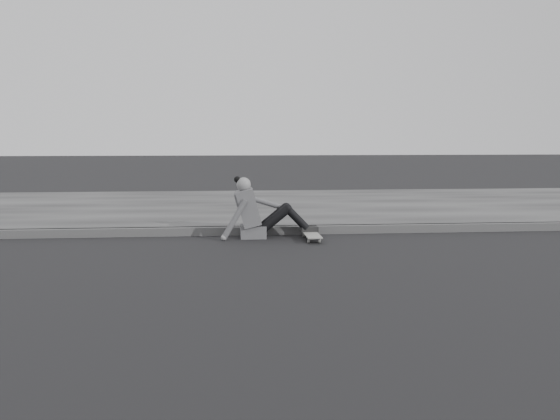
# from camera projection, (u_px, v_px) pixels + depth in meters

# --- Properties ---
(ground) EXTENTS (80.00, 80.00, 0.00)m
(ground) POSITION_uv_depth(u_px,v_px,m) (487.00, 268.00, 6.82)
(ground) COLOR black
(ground) RESTS_ON ground
(curb) EXTENTS (24.00, 0.16, 0.12)m
(curb) POSITION_uv_depth(u_px,v_px,m) (415.00, 228.00, 9.36)
(curb) COLOR #484848
(curb) RESTS_ON ground
(sidewalk) EXTENTS (24.00, 6.00, 0.12)m
(sidewalk) POSITION_uv_depth(u_px,v_px,m) (368.00, 206.00, 12.35)
(sidewalk) COLOR #3C3C3C
(sidewalk) RESTS_ON ground
(skateboard) EXTENTS (0.20, 0.78, 0.09)m
(skateboard) POSITION_uv_depth(u_px,v_px,m) (311.00, 235.00, 8.69)
(skateboard) COLOR gray
(skateboard) RESTS_ON ground
(seated_woman) EXTENTS (1.38, 0.46, 0.88)m
(seated_woman) POSITION_uv_depth(u_px,v_px,m) (258.00, 213.00, 8.83)
(seated_woman) COLOR #545557
(seated_woman) RESTS_ON ground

